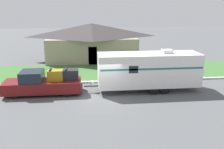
% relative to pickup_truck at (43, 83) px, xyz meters
% --- Properties ---
extents(ground_plane, '(120.00, 120.00, 0.00)m').
position_rel_pickup_truck_xyz_m(ground_plane, '(4.66, -1.28, -0.86)').
color(ground_plane, '#515456').
extents(curb_strip, '(80.00, 0.30, 0.14)m').
position_rel_pickup_truck_xyz_m(curb_strip, '(4.66, 2.47, -0.79)').
color(curb_strip, beige).
rests_on(curb_strip, ground_plane).
extents(lawn_strip, '(80.00, 7.00, 0.03)m').
position_rel_pickup_truck_xyz_m(lawn_strip, '(4.66, 6.12, -0.84)').
color(lawn_strip, '#3D6B33').
rests_on(lawn_strip, ground_plane).
extents(house_across_street, '(11.69, 6.84, 4.52)m').
position_rel_pickup_truck_xyz_m(house_across_street, '(4.13, 12.63, 1.49)').
color(house_across_street, gray).
rests_on(house_across_street, ground_plane).
extents(pickup_truck, '(5.97, 2.02, 2.00)m').
position_rel_pickup_truck_xyz_m(pickup_truck, '(0.00, 0.00, 0.00)').
color(pickup_truck, black).
rests_on(pickup_truck, ground_plane).
extents(travel_trailer, '(9.16, 2.37, 3.30)m').
position_rel_pickup_truck_xyz_m(travel_trailer, '(8.27, -0.00, 0.87)').
color(travel_trailer, black).
rests_on(travel_trailer, ground_plane).
extents(mailbox, '(0.48, 0.20, 1.24)m').
position_rel_pickup_truck_xyz_m(mailbox, '(7.25, 3.11, 0.10)').
color(mailbox, brown).
rests_on(mailbox, ground_plane).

